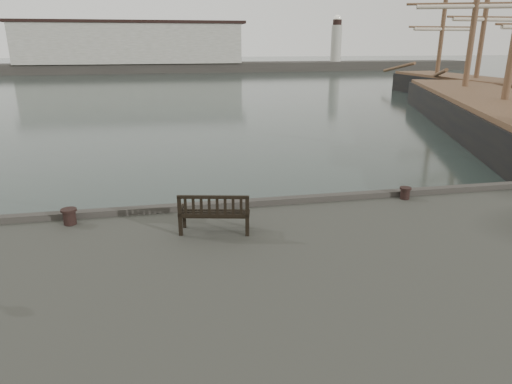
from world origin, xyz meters
TOP-DOWN VIEW (x-y plane):
  - ground at (0.00, 0.00)m, footprint 400.00×400.00m
  - breakwater at (-4.56, 92.00)m, footprint 140.00×9.50m
  - bench at (-0.90, -1.97)m, footprint 1.91×1.00m
  - bollard_left at (-4.73, -0.65)m, footprint 0.51×0.51m
  - bollard_right at (5.32, -0.50)m, footprint 0.45×0.45m
  - tall_ship_main at (21.45, 15.29)m, footprint 19.51×36.67m
  - tall_ship_far at (32.11, 33.05)m, footprint 6.23×26.43m

SIDE VIEW (x-z plane):
  - ground at x=0.00m, z-range 0.00..0.00m
  - tall_ship_main at x=21.45m, z-range -12.95..14.36m
  - tall_ship_far at x=32.11m, z-range -10.52..12.03m
  - bollard_right at x=5.32m, z-range 1.56..1.94m
  - bollard_left at x=-4.73m, z-range 1.56..2.00m
  - bench at x=-0.90m, z-range 1.37..2.42m
  - breakwater at x=-4.56m, z-range -1.80..10.40m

